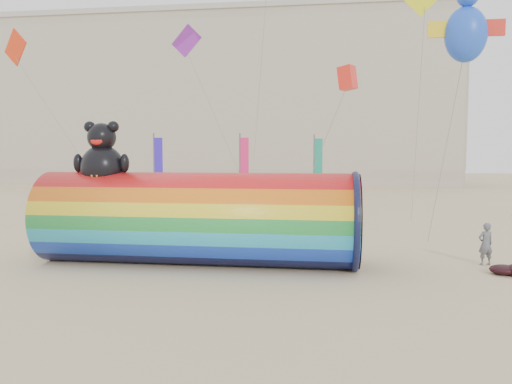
# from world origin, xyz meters

# --- Properties ---
(ground) EXTENTS (160.00, 160.00, 0.00)m
(ground) POSITION_xyz_m (0.00, 0.00, 0.00)
(ground) COLOR #CCB58C
(ground) RESTS_ON ground
(hotel_building) EXTENTS (60.40, 15.40, 20.60)m
(hotel_building) POSITION_xyz_m (-12.00, 45.95, 10.31)
(hotel_building) COLOR #B7AD99
(hotel_building) RESTS_ON ground
(windsock_assembly) EXTENTS (11.14, 3.39, 5.13)m
(windsock_assembly) POSITION_xyz_m (-1.28, -0.67, 1.70)
(windsock_assembly) COLOR red
(windsock_assembly) RESTS_ON ground
(kite_handler) EXTENTS (0.63, 0.51, 1.49)m
(kite_handler) POSITION_xyz_m (8.75, 0.53, 0.75)
(kite_handler) COLOR slate
(kite_handler) RESTS_ON ground
(festival_banners) EXTENTS (11.12, 3.92, 5.20)m
(festival_banners) POSITION_xyz_m (-2.54, 15.79, 2.64)
(festival_banners) COLOR #59595E
(festival_banners) RESTS_ON ground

